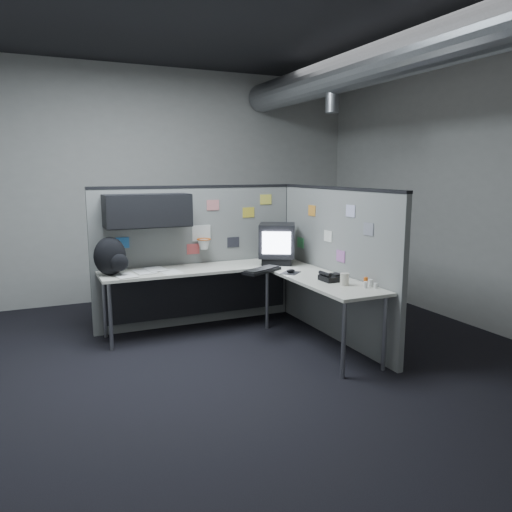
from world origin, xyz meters
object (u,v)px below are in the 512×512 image
keyboard (262,270)px  phone (330,277)px  desk (235,281)px  backpack (111,257)px  monitor (277,243)px

keyboard → phone: bearing=-40.1°
phone → keyboard: bearing=131.9°
desk → backpack: bearing=168.1°
monitor → keyboard: 0.59m
desk → monitor: 0.72m
desk → backpack: size_ratio=5.78×
desk → keyboard: size_ratio=4.59×
desk → monitor: size_ratio=4.21×
monitor → phone: size_ratio=2.77×
monitor → phone: (0.05, -1.06, -0.20)m
desk → monitor: (0.60, 0.18, 0.36)m
backpack → phone: bearing=-45.4°
desk → phone: bearing=-53.7°
keyboard → phone: size_ratio=2.54×
desk → keyboard: 0.34m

